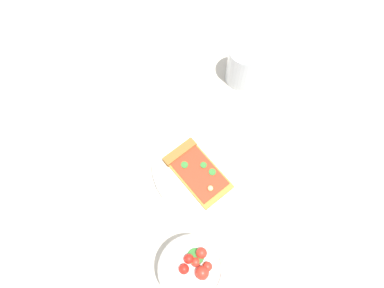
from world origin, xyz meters
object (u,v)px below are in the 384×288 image
Objects in this scene: pizza_slice_main at (195,169)px; paper_napkin at (123,108)px; soda_glass at (244,65)px; salad_bowl at (192,270)px; plate at (212,163)px.

pizza_slice_main is 0.24m from paper_napkin.
paper_napkin is at bearing 91.96° from soda_glass.
pizza_slice_main is 1.55× the size of soda_glass.
soda_glass reaches higher than paper_napkin.
pizza_slice_main is 0.28m from soda_glass.
salad_bowl is at bearing -170.61° from paper_napkin.
salad_bowl is at bearing 150.45° from soda_glass.
soda_glass is at bearing -39.67° from pizza_slice_main.
soda_glass is 0.90× the size of paper_napkin.
pizza_slice_main is 1.34× the size of salad_bowl.
plate reaches higher than paper_napkin.
salad_bowl is at bearing 163.68° from pizza_slice_main.
pizza_slice_main reaches higher than plate.
plate is 0.25m from paper_napkin.
plate is 2.46× the size of soda_glass.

